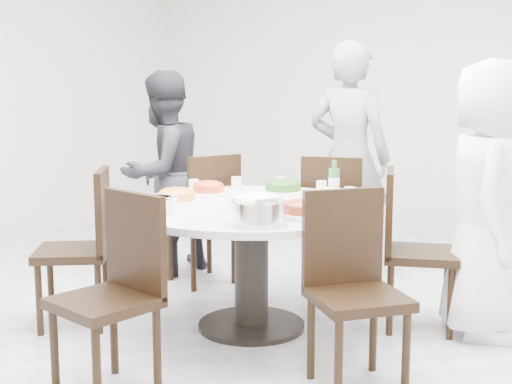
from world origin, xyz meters
The scene contains 22 objects.
floor centered at (0.00, 0.00, 0.00)m, with size 6.00×6.00×0.01m, color silver.
wall_back centered at (0.00, 3.00, 1.40)m, with size 6.00×0.01×2.80m, color silver.
dining_table centered at (0.14, -0.08, 0.38)m, with size 1.50×1.50×0.75m, color silver.
chair_ne centered at (0.99, 0.47, 0.47)m, with size 0.42×0.42×0.95m, color black.
chair_n centered at (0.16, 1.01, 0.47)m, with size 0.42×0.42×0.95m, color black.
chair_nw centered at (-0.69, 0.55, 0.47)m, with size 0.42×0.42×0.95m, color black.
chair_sw centered at (-0.80, -0.61, 0.47)m, with size 0.42×0.42×0.95m, color black.
chair_s centered at (0.05, -1.21, 0.47)m, with size 0.42×0.42×0.95m, color black.
chair_se centered at (1.03, -0.52, 0.47)m, with size 0.42×0.42×0.95m, color black.
diner_right centered at (1.34, 0.57, 0.80)m, with size 0.78×0.51×1.59m, color white.
diner_middle centered at (0.08, 1.39, 0.88)m, with size 0.64×0.42×1.76m, color black.
diner_left centered at (-1.08, 0.58, 0.77)m, with size 0.75×0.58×1.54m, color black.
dish_greens centered at (0.10, 0.36, 0.79)m, with size 0.29×0.29×0.08m, color white.
dish_pale centered at (0.51, 0.22, 0.79)m, with size 0.26×0.26×0.07m, color white.
dish_orange centered at (-0.27, 0.07, 0.78)m, with size 0.25×0.25×0.07m, color white.
dish_redbrown centered at (0.58, -0.24, 0.79)m, with size 0.29×0.29×0.07m, color white.
dish_tofu centered at (-0.26, -0.27, 0.79)m, with size 0.28×0.28×0.07m, color white.
rice_bowl centered at (0.47, -0.51, 0.81)m, with size 0.28×0.28×0.12m, color silver.
soup_bowl centered at (-0.19, -0.57, 0.79)m, with size 0.27×0.27×0.08m, color white.
beverage_bottle centered at (0.43, 0.42, 0.87)m, with size 0.07×0.07×0.23m, color #286536.
tea_cups centered at (0.18, 0.56, 0.79)m, with size 0.07×0.07×0.08m, color white.
chopsticks centered at (0.17, 0.58, 0.76)m, with size 0.24×0.04×0.01m, color tan, non-canonical shape.
Camera 1 is at (2.36, -3.53, 1.49)m, focal length 50.00 mm.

